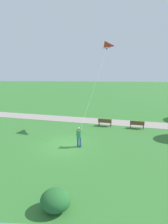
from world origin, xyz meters
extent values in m
plane|color=#33702D|center=(0.00, 0.00, 0.00)|extent=(120.00, 120.00, 0.00)
cube|color=gray|center=(-7.26, 2.00, 0.01)|extent=(8.22, 31.90, 0.02)
cube|color=#232328|center=(0.33, 1.09, 0.03)|extent=(0.26, 0.20, 0.06)
cylinder|color=#2D4C8E|center=(0.35, 1.08, 0.45)|extent=(0.14, 0.14, 0.82)
cube|color=#232328|center=(0.43, 1.31, 0.03)|extent=(0.26, 0.20, 0.06)
cylinder|color=#2D4C8E|center=(0.45, 1.30, 0.45)|extent=(0.14, 0.14, 0.82)
cube|color=#38894C|center=(0.40, 1.19, 1.16)|extent=(0.37, 0.46, 0.60)
sphere|color=#996B4C|center=(0.40, 1.19, 1.62)|extent=(0.22, 0.22, 0.22)
ellipsoid|color=tan|center=(0.41, 1.19, 1.66)|extent=(0.30, 0.30, 0.13)
cylinder|color=#38894C|center=(0.16, 1.21, 1.61)|extent=(0.39, 0.51, 0.43)
cylinder|color=#38894C|center=(0.24, 1.37, 1.61)|extent=(0.56, 0.12, 0.43)
sphere|color=#996B4C|center=(0.06, 1.36, 1.74)|extent=(0.10, 0.10, 0.10)
pyramid|color=red|center=(-4.42, 3.36, 8.61)|extent=(1.49, 1.22, 0.57)
cone|color=blue|center=(-4.56, 3.60, 8.24)|extent=(0.28, 0.28, 0.22)
cylinder|color=black|center=(-4.56, 3.60, 8.35)|extent=(1.14, 0.71, 0.02)
cylinder|color=silver|center=(-2.25, 2.48, 4.97)|extent=(4.63, 2.25, 6.46)
cube|color=brown|center=(-5.32, 3.67, 0.45)|extent=(0.71, 1.56, 0.05)
cube|color=brown|center=(-5.14, 3.64, 0.68)|extent=(0.31, 1.48, 0.40)
cube|color=#2D2D33|center=(-5.60, 3.04, 0.23)|extent=(0.07, 0.07, 0.45)
cube|color=#2D2D33|center=(-5.29, 2.98, 0.23)|extent=(0.07, 0.07, 0.45)
cube|color=#2D2D33|center=(-5.36, 4.36, 0.23)|extent=(0.07, 0.07, 0.45)
cube|color=#2D2D33|center=(-5.04, 4.30, 0.23)|extent=(0.07, 0.07, 0.45)
cube|color=brown|center=(-4.68, 7.11, 0.45)|extent=(0.71, 1.56, 0.05)
cube|color=brown|center=(-4.49, 7.08, 0.68)|extent=(0.31, 1.48, 0.40)
cube|color=#2D2D33|center=(-4.96, 6.48, 0.23)|extent=(0.07, 0.07, 0.45)
cube|color=#2D2D33|center=(-4.65, 6.43, 0.23)|extent=(0.07, 0.07, 0.45)
cube|color=#2D2D33|center=(-4.72, 7.80, 0.23)|extent=(0.07, 0.07, 0.45)
cube|color=#2D2D33|center=(-4.40, 7.74, 0.23)|extent=(0.07, 0.07, 0.45)
ellipsoid|color=#236028|center=(7.67, 0.63, 0.54)|extent=(1.32, 1.47, 1.08)
camera|label=1|loc=(15.38, 2.40, 6.87)|focal=30.68mm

